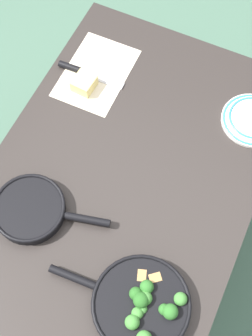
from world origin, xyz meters
The scene contains 7 objects.
ground_plane centered at (0.00, 0.00, 0.00)m, with size 14.00×14.00×0.00m, color #476B56.
dining_table_red centered at (0.00, 0.00, 0.65)m, with size 1.25×0.87×0.73m.
skillet_broccoli centered at (0.38, 0.23, 0.76)m, with size 0.29×0.44×0.08m.
skillet_eggs centered at (0.26, -0.21, 0.75)m, with size 0.23×0.37×0.04m.
parchment_sheet centered at (-0.32, -0.27, 0.73)m, with size 0.33×0.23×0.00m.
grater_knife centered at (-0.29, -0.32, 0.74)m, with size 0.04×0.26×0.02m.
cheese_block centered at (-0.24, -0.28, 0.75)m, with size 0.08×0.08×0.05m.
Camera 1 is at (0.60, 0.28, 2.15)m, focal length 50.00 mm.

